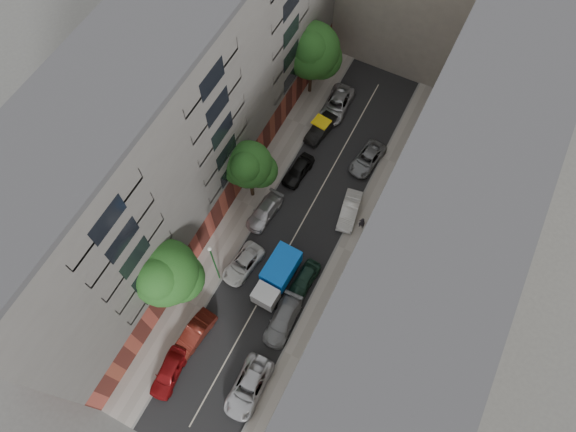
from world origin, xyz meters
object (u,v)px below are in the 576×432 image
Objects in this scene: car_left_0 at (169,373)px; tree_mid at (249,167)px; tree_near at (165,275)px; pedestrian at (362,223)px; car_right_1 at (283,320)px; car_left_2 at (243,264)px; lamp_post at (214,261)px; car_right_3 at (350,210)px; tree_far at (312,53)px; car_right_0 at (249,387)px; car_right_4 at (367,159)px; car_left_1 at (195,333)px; car_left_4 at (298,170)px; tarp_truck at (277,276)px; car_right_2 at (304,279)px; car_left_3 at (265,212)px; car_left_6 at (337,104)px; car_left_5 at (321,129)px.

tree_mid is (-2.03, 18.10, 4.70)m from car_left_0.
tree_near is 5.62× the size of pedestrian.
car_left_2 is at bearing 149.75° from car_right_1.
tree_mid is at bearing 99.14° from lamp_post.
car_left_2 is at bearing 80.20° from car_left_0.
car_right_3 is at bearing 15.13° from tree_mid.
tree_far is 1.28× the size of lamp_post.
car_left_2 is at bearing 119.87° from car_right_0.
tree_far reaches higher than car_right_4.
tree_near is at bearing 108.76° from car_left_0.
car_left_1 is 18.63m from car_left_4.
pedestrian reaches higher than car_right_3.
lamp_post is at bearing -90.63° from car_left_4.
car_left_2 is 1.10× the size of car_left_4.
car_left_0 is at bearing -83.60° from tree_mid.
tarp_truck is at bearing -71.80° from tree_far.
car_left_2 is 6.39m from car_right_1.
tree_mid is (-2.79, 6.90, 4.82)m from car_left_2.
car_right_0 reaches higher than car_right_1.
tarp_truck is 9.78m from car_right_3.
tarp_truck is 6.02m from lamp_post.
car_right_2 reaches higher than car_left_2.
car_right_3 is 6.25m from car_right_4.
tree_mid is at bearing 135.19° from tarp_truck.
car_left_0 is 18.82m from tree_mid.
car_left_3 is 0.51× the size of tree_far.
tree_near is at bearing -115.16° from car_left_2.
car_left_6 is 24.11m from car_right_1.
tree_mid is at bearing 120.01° from car_left_2.
tree_near is 1.35× the size of lamp_post.
lamp_post is at bearing -96.44° from car_left_6.
car_right_2 is (5.77, -15.60, -0.03)m from car_left_5.
car_right_1 is 13.84m from tree_mid.
tree_near is 1.05× the size of tree_far.
car_left_1 is 24.23m from car_left_5.
lamp_post is (-7.00, -3.19, 3.72)m from car_right_2.
car_left_6 is at bearing 110.41° from car_right_3.
tree_near is (-3.33, -22.11, 5.74)m from car_left_5.
tree_near is at bearing -139.20° from tarp_truck.
car_left_3 is 11.87m from car_right_4.
car_right_0 is at bearing -81.88° from car_right_4.
car_left_0 is 28.01m from car_left_5.
car_right_3 reaches higher than car_left_2.
car_left_3 is 8.48m from lamp_post.
car_right_3 is at bearing -40.35° from car_left_5.
pedestrian is at bearing 48.38° from lamp_post.
tree_near is at bearing -98.61° from car_left_3.
lamp_post is (2.10, -23.11, -1.61)m from tree_far.
car_right_1 is (6.40, -8.60, 0.05)m from car_left_3.
car_left_4 is at bearing 87.19° from car_left_3.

